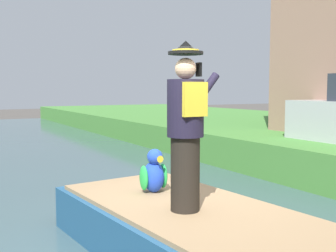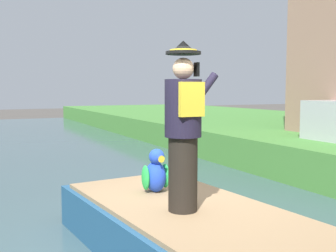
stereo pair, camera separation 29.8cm
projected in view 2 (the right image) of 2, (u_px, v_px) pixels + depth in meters
name	position (u px, v px, depth m)	size (l,w,h in m)	color
canal_water	(176.00, 251.00, 5.05)	(7.09, 48.00, 0.10)	#3D565B
boat	(197.00, 236.00, 4.58)	(2.18, 4.35, 0.61)	#23517A
person_pirate	(184.00, 127.00, 4.42)	(0.61, 0.42, 1.85)	black
parrot_plush	(156.00, 173.00, 5.31)	(0.36, 0.35, 0.57)	blue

